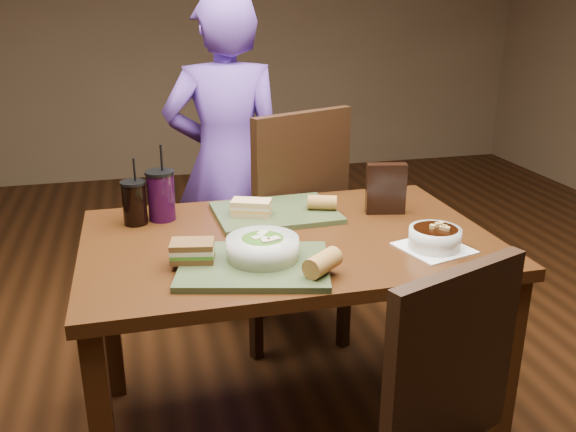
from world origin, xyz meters
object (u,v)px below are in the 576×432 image
at_px(tray_far, 275,213).
at_px(cup_cola, 134,203).
at_px(dining_table, 288,262).
at_px(tray_near, 254,265).
at_px(diner, 227,165).
at_px(salad_bowl, 263,246).
at_px(cup_berry, 161,195).
at_px(soup_bowl, 435,238).
at_px(chair_far, 295,218).
at_px(chip_bag, 386,189).
at_px(sandwich_far, 251,207).
at_px(sandwich_near, 192,251).
at_px(baguette_far, 322,202).
at_px(baguette_near, 323,263).

relative_size(tray_far, cup_cola, 1.81).
height_order(dining_table, tray_near, tray_near).
height_order(diner, cup_cola, diner).
relative_size(tray_near, salad_bowl, 2.01).
bearing_deg(diner, cup_berry, 67.12).
height_order(dining_table, cup_berry, cup_berry).
bearing_deg(soup_bowl, tray_near, -179.24).
bearing_deg(tray_near, chair_far, 67.38).
bearing_deg(salad_bowl, chip_bag, 32.13).
bearing_deg(soup_bowl, sandwich_far, 141.49).
bearing_deg(sandwich_near, diner, 76.12).
height_order(salad_bowl, sandwich_near, salad_bowl).
relative_size(dining_table, cup_cola, 5.60).
bearing_deg(baguette_far, sandwich_far, 178.94).
xyz_separation_m(sandwich_near, cup_cola, (-0.15, 0.40, 0.03)).
height_order(baguette_near, cup_berry, cup_berry).
relative_size(sandwich_far, cup_cola, 0.65).
xyz_separation_m(chair_far, soup_bowl, (0.23, -0.79, 0.19)).
relative_size(cup_cola, cup_berry, 0.86).
height_order(tray_far, cup_cola, cup_cola).
xyz_separation_m(salad_bowl, baguette_near, (0.14, -0.14, -0.01)).
height_order(cup_cola, cup_berry, cup_berry).
distance_m(chair_far, tray_far, 0.45).
bearing_deg(tray_near, baguette_near, -33.50).
bearing_deg(tray_near, soup_bowl, 0.76).
bearing_deg(dining_table, baguette_near, -87.53).
bearing_deg(tray_far, salad_bowl, -108.13).
relative_size(tray_near, baguette_far, 4.10).
bearing_deg(soup_bowl, diner, 112.80).
height_order(salad_bowl, cup_cola, cup_cola).
bearing_deg(sandwich_far, dining_table, -65.65).
bearing_deg(baguette_near, cup_cola, 130.61).
bearing_deg(soup_bowl, tray_far, 133.94).
height_order(sandwich_near, baguette_far, sandwich_near).
height_order(dining_table, baguette_far, baguette_far).
relative_size(dining_table, cup_berry, 4.84).
bearing_deg(tray_far, chip_bag, -10.87).
distance_m(chair_far, cup_cola, 0.77).
xyz_separation_m(baguette_far, cup_berry, (-0.55, 0.08, 0.04)).
xyz_separation_m(tray_near, baguette_near, (0.17, -0.11, 0.04)).
xyz_separation_m(dining_table, diner, (-0.06, 0.91, 0.10)).
bearing_deg(cup_berry, baguette_near, -56.08).
bearing_deg(tray_far, soup_bowl, -46.06).
xyz_separation_m(diner, sandwich_far, (-0.03, -0.72, 0.04)).
distance_m(dining_table, chair_far, 0.62).
bearing_deg(tray_far, cup_cola, 176.28).
bearing_deg(cup_berry, tray_near, -64.47).
relative_size(tray_far, baguette_near, 3.60).
xyz_separation_m(sandwich_far, chip_bag, (0.48, -0.05, 0.05)).
relative_size(sandwich_near, sandwich_far, 0.90).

